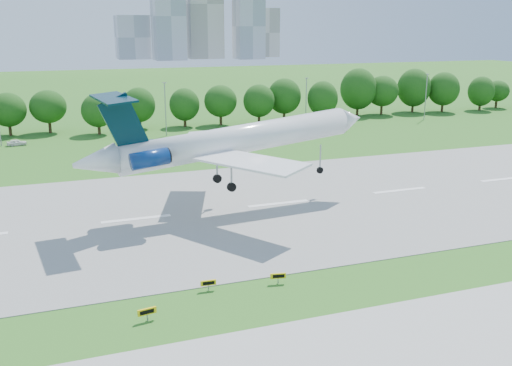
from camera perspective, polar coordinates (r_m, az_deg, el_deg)
The scene contains 10 objects.
ground at distance 53.42m, azimuth -8.03°, elevation -11.94°, with size 600.00×600.00×0.00m, color #265E18.
runway at distance 76.22m, azimuth -11.88°, elevation -3.56°, with size 400.00×45.00×0.08m, color gray.
tree_line at distance 140.14m, azimuth -15.91°, elevation 7.39°, with size 288.40×8.40×10.40m.
light_poles at distance 130.09m, azimuth -16.69°, elevation 6.81°, with size 175.90×0.25×12.19m.
skyline at distance 450.70m, azimuth -5.79°, elevation 16.15°, with size 127.00×52.00×80.00m.
airliner at distance 75.85m, azimuth -3.18°, elevation 4.23°, with size 42.08×30.33×13.45m.
taxi_sign_left at distance 50.77m, azimuth -10.84°, elevation -12.53°, with size 1.67×0.45×1.17m.
taxi_sign_centre at distance 55.31m, azimuth -4.79°, elevation -9.94°, with size 1.51×0.28×1.06m.
taxi_sign_right at distance 56.52m, azimuth 2.22°, elevation -9.28°, with size 1.56×0.47×1.09m.
service_vehicle_b at distance 130.61m, azimuth -22.81°, elevation 3.75°, with size 1.58×3.92×1.34m, color white.
Camera 1 is at (-8.83, -46.67, 24.45)m, focal length 40.00 mm.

